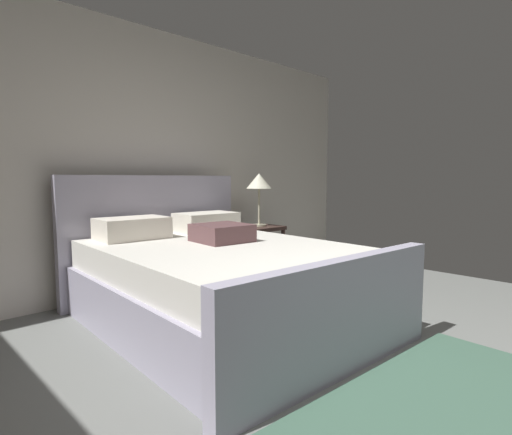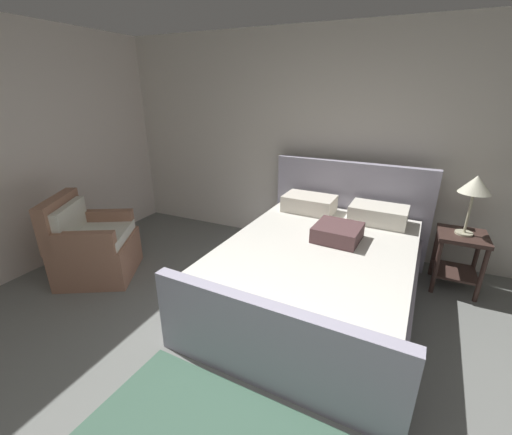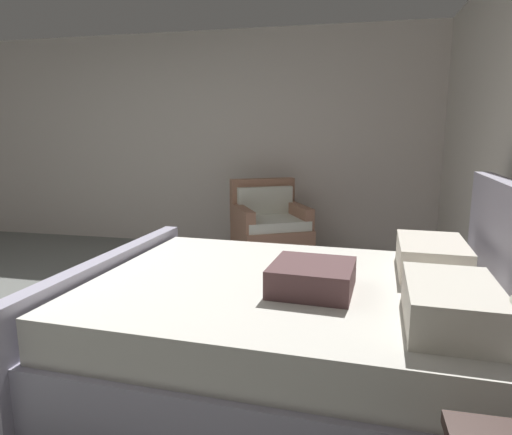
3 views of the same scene
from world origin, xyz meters
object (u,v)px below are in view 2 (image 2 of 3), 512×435
(table_lamp_right, at_px, (475,187))
(armchair, at_px, (92,246))
(bed, at_px, (320,267))
(nightstand_right, at_px, (459,252))

(table_lamp_right, relative_size, armchair, 0.59)
(bed, relative_size, table_lamp_right, 4.06)
(armchair, bearing_deg, table_lamp_right, 21.06)
(bed, xyz_separation_m, table_lamp_right, (1.20, 0.77, 0.73))
(table_lamp_right, xyz_separation_m, armchair, (-3.54, -1.36, -0.73))
(bed, xyz_separation_m, nightstand_right, (1.20, 0.77, 0.06))
(bed, bearing_deg, armchair, -165.85)
(bed, distance_m, nightstand_right, 1.43)
(table_lamp_right, bearing_deg, bed, -147.25)
(bed, distance_m, table_lamp_right, 1.61)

